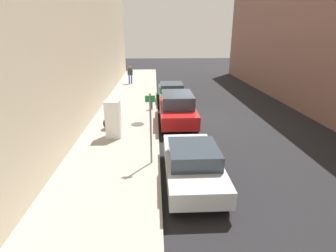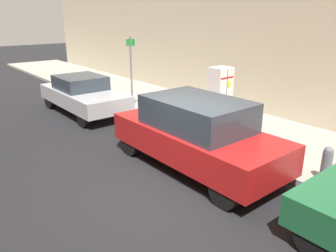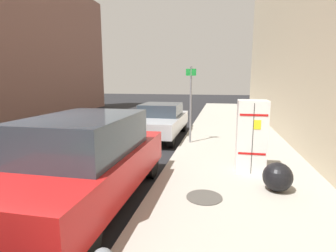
# 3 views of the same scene
# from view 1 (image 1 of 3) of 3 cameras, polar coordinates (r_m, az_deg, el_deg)

# --- Properties ---
(ground_plane) EXTENTS (80.00, 80.00, 0.00)m
(ground_plane) POSITION_cam_1_polar(r_m,az_deg,el_deg) (15.47, 6.11, 1.05)
(ground_plane) COLOR black
(sidewalk_slab) EXTENTS (3.83, 44.00, 0.14)m
(sidewalk_slab) POSITION_cam_1_polar(r_m,az_deg,el_deg) (15.37, -9.34, 1.05)
(sidewalk_slab) COLOR #9E998E
(sidewalk_slab) RESTS_ON ground
(building_facade_near) EXTENTS (1.82, 39.60, 8.96)m
(building_facade_near) POSITION_cam_1_polar(r_m,az_deg,el_deg) (15.20, -21.43, 16.77)
(building_facade_near) COLOR beige
(building_facade_near) RESTS_ON ground
(discarded_refrigerator) EXTENTS (0.70, 0.61, 1.79)m
(discarded_refrigerator) POSITION_cam_1_polar(r_m,az_deg,el_deg) (12.70, -11.85, 1.47)
(discarded_refrigerator) COLOR white
(discarded_refrigerator) RESTS_ON sidewalk_slab
(manhole_cover) EXTENTS (0.70, 0.70, 0.02)m
(manhole_cover) POSITION_cam_1_polar(r_m,az_deg,el_deg) (14.52, -6.65, 0.39)
(manhole_cover) COLOR #47443F
(manhole_cover) RESTS_ON sidewalk_slab
(street_sign_post) EXTENTS (0.36, 0.07, 2.73)m
(street_sign_post) POSITION_cam_1_polar(r_m,az_deg,el_deg) (9.71, -3.79, 0.08)
(street_sign_post) COLOR slate
(street_sign_post) RESTS_ON sidewalk_slab
(fire_hydrant) EXTENTS (0.22, 0.22, 0.81)m
(fire_hydrant) POSITION_cam_1_polar(r_m,az_deg,el_deg) (17.18, -3.74, 4.95)
(fire_hydrant) COLOR slate
(fire_hydrant) RESTS_ON sidewalk_slab
(trash_bag) EXTENTS (0.60, 0.60, 0.60)m
(trash_bag) POSITION_cam_1_polar(r_m,az_deg,el_deg) (14.01, -12.78, 0.56)
(trash_bag) COLOR black
(trash_bag) RESTS_ON sidewalk_slab
(pedestrian_walking_far) EXTENTS (0.49, 0.23, 1.71)m
(pedestrian_walking_far) POSITION_cam_1_polar(r_m,az_deg,el_deg) (26.40, -8.24, 11.25)
(pedestrian_walking_far) COLOR #2D5193
(pedestrian_walking_far) RESTS_ON sidewalk_slab
(parked_sedan_silver) EXTENTS (1.80, 4.31, 1.42)m
(parked_sedan_silver) POSITION_cam_1_polar(r_m,az_deg,el_deg) (9.01, 5.34, -7.98)
(parked_sedan_silver) COLOR silver
(parked_sedan_silver) RESTS_ON ground
(parked_suv_red) EXTENTS (1.89, 4.53, 1.75)m
(parked_suv_red) POSITION_cam_1_polar(r_m,az_deg,el_deg) (14.73, 2.01, 3.87)
(parked_suv_red) COLOR red
(parked_suv_red) RESTS_ON ground
(parked_sedan_green) EXTENTS (1.85, 4.76, 1.39)m
(parked_sedan_green) POSITION_cam_1_polar(r_m,az_deg,el_deg) (19.85, 0.74, 7.49)
(parked_sedan_green) COLOR #1E6038
(parked_sedan_green) RESTS_ON ground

